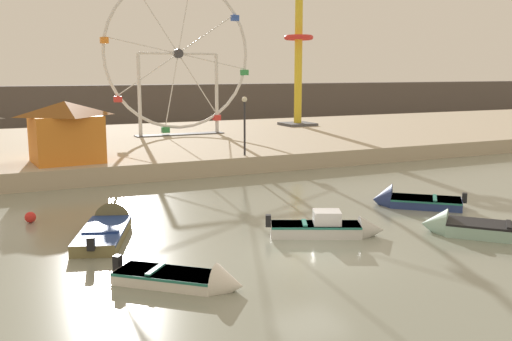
{
  "coord_description": "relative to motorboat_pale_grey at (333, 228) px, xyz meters",
  "views": [
    {
      "loc": [
        -9.23,
        -15.73,
        5.98
      ],
      "look_at": [
        1.8,
        8.1,
        1.42
      ],
      "focal_mm": 40.32,
      "sensor_mm": 36.0,
      "label": 1
    }
  ],
  "objects": [
    {
      "name": "drop_tower_yellow_tower",
      "position": [
        14.69,
        29.28,
        7.21
      ],
      "size": [
        2.8,
        2.8,
        14.4
      ],
      "color": "gold",
      "rests_on": "quay_promenade"
    },
    {
      "name": "quay_promenade",
      "position": [
        -1.9,
        25.15,
        0.2
      ],
      "size": [
        110.0,
        24.47,
        1.01
      ],
      "primitive_type": "cube",
      "color": "#B7A88E",
      "rests_on": "ground_plane"
    },
    {
      "name": "promenade_lamp_near",
      "position": [
        2.51,
        13.75,
        3.02
      ],
      "size": [
        0.32,
        0.32,
        3.49
      ],
      "color": "#2D2D33",
      "rests_on": "quay_promenade"
    },
    {
      "name": "mooring_buoy_orange",
      "position": [
        -9.96,
        6.66,
        -0.09
      ],
      "size": [
        0.44,
        0.44,
        0.44
      ],
      "primitive_type": "sphere",
      "color": "red",
      "rests_on": "ground_plane"
    },
    {
      "name": "ground_plane",
      "position": [
        -1.9,
        -1.59,
        -0.31
      ],
      "size": [
        240.0,
        240.0,
        0.0
      ],
      "primitive_type": "plane",
      "color": "gray"
    },
    {
      "name": "carnival_booth_orange_canopy",
      "position": [
        -7.4,
        15.54,
        2.44
      ],
      "size": [
        4.18,
        3.81,
        3.36
      ],
      "rotation": [
        0.0,
        0.0,
        0.08
      ],
      "color": "orange",
      "rests_on": "quay_promenade"
    },
    {
      "name": "motorboat_seafoam",
      "position": [
        4.73,
        -2.09,
        -0.03
      ],
      "size": [
        3.93,
        4.09,
        1.32
      ],
      "rotation": [
        0.0,
        0.0,
        2.32
      ],
      "color": "#93BCAD",
      "rests_on": "ground_plane"
    },
    {
      "name": "motorboat_navy_blue",
      "position": [
        5.58,
        2.69,
        -0.09
      ],
      "size": [
        3.91,
        3.68,
        1.51
      ],
      "rotation": [
        0.0,
        0.0,
        2.43
      ],
      "color": "navy",
      "rests_on": "ground_plane"
    },
    {
      "name": "motorboat_olive_wood",
      "position": [
        -7.39,
        3.98,
        -0.09
      ],
      "size": [
        3.13,
        5.32,
        1.41
      ],
      "rotation": [
        0.0,
        0.0,
        1.22
      ],
      "color": "olive",
      "rests_on": "ground_plane"
    },
    {
      "name": "distant_town_skyline",
      "position": [
        -1.9,
        49.2,
        1.89
      ],
      "size": [
        140.0,
        3.0,
        4.4
      ],
      "primitive_type": "cube",
      "color": "#564C47",
      "rests_on": "ground_plane"
    },
    {
      "name": "motorboat_pale_grey",
      "position": [
        0.0,
        0.0,
        0.0
      ],
      "size": [
        4.21,
        2.73,
        1.23
      ],
      "rotation": [
        0.0,
        0.0,
        5.84
      ],
      "color": "silver",
      "rests_on": "ground_plane"
    },
    {
      "name": "ferris_wheel_white_frame",
      "position": [
        2.39,
        26.17,
        6.78
      ],
      "size": [
        11.7,
        1.2,
        12.1
      ],
      "color": "silver",
      "rests_on": "quay_promenade"
    },
    {
      "name": "motorboat_white_red_stripe",
      "position": [
        -6.35,
        -2.62,
        -0.11
      ],
      "size": [
        3.56,
        3.35,
        1.11
      ],
      "rotation": [
        0.0,
        0.0,
        5.56
      ],
      "color": "silver",
      "rests_on": "ground_plane"
    }
  ]
}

